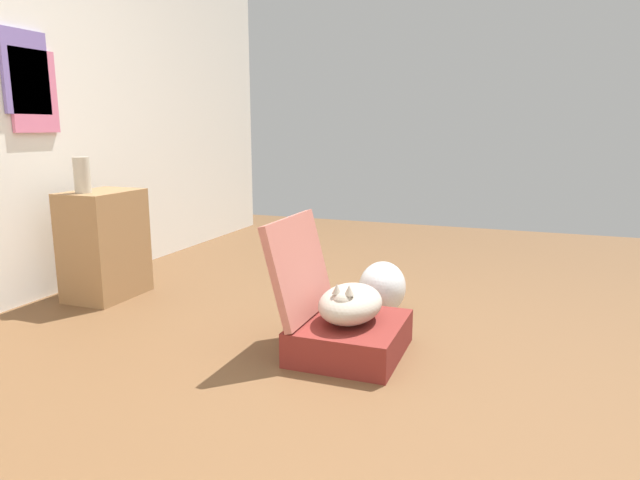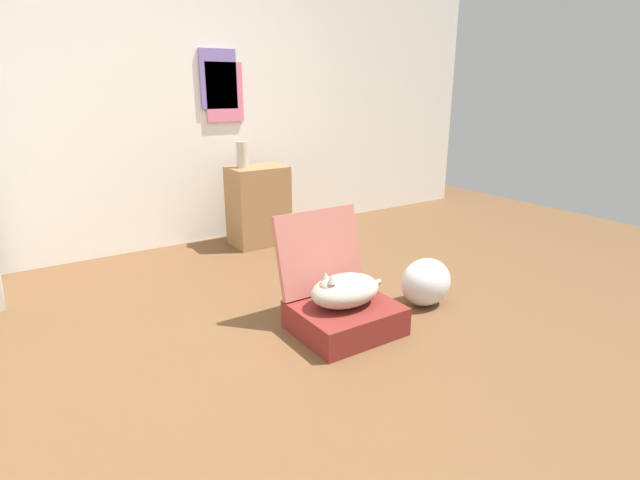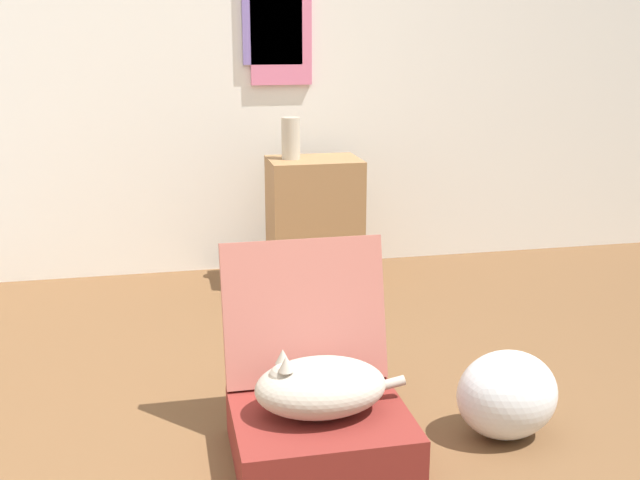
% 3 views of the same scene
% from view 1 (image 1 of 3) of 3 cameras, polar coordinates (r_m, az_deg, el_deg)
% --- Properties ---
extents(ground_plane, '(7.68, 7.68, 0.00)m').
position_cam_1_polar(ground_plane, '(2.41, 5.15, -14.06)').
color(ground_plane, brown).
rests_on(ground_plane, ground).
extents(suitcase_base, '(0.54, 0.48, 0.16)m').
position_cam_1_polar(suitcase_base, '(2.64, 3.08, -9.85)').
color(suitcase_base, maroon).
rests_on(suitcase_base, ground).
extents(suitcase_lid, '(0.54, 0.15, 0.47)m').
position_cam_1_polar(suitcase_lid, '(2.62, -2.13, -2.74)').
color(suitcase_lid, '#B26356').
rests_on(suitcase_lid, suitcase_base).
extents(cat, '(0.48, 0.28, 0.21)m').
position_cam_1_polar(cat, '(2.58, 3.08, -6.47)').
color(cat, '#B2A899').
rests_on(cat, suitcase_base).
extents(plastic_bag_white, '(0.33, 0.26, 0.29)m').
position_cam_1_polar(plastic_bag_white, '(3.18, 6.35, -4.85)').
color(plastic_bag_white, silver).
rests_on(plastic_bag_white, ground).
extents(side_table, '(0.46, 0.33, 0.66)m').
position_cam_1_polar(side_table, '(3.67, -21.08, -0.43)').
color(side_table, olive).
rests_on(side_table, ground).
extents(vase_tall, '(0.09, 0.09, 0.21)m').
position_cam_1_polar(vase_tall, '(3.54, -23.07, 6.10)').
color(vase_tall, '#B7AD99').
rests_on(vase_tall, side_table).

